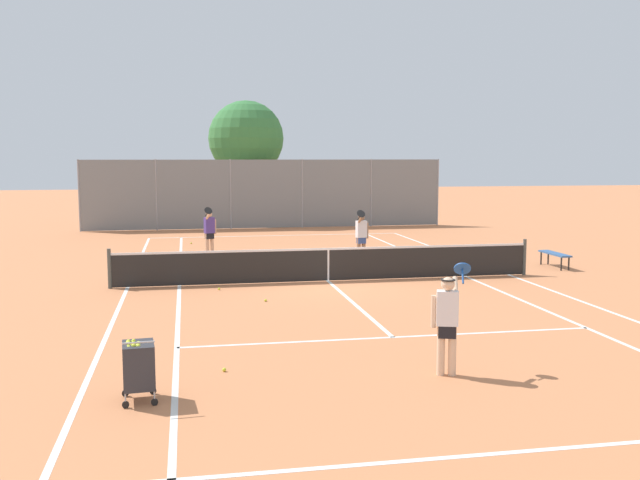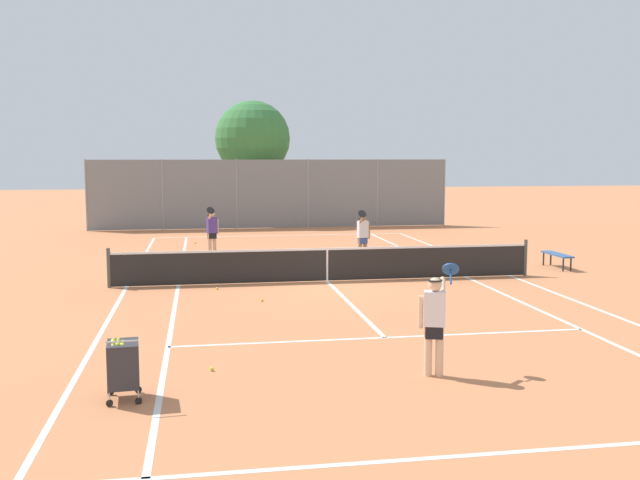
# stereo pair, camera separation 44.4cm
# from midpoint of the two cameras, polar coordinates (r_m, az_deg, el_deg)

# --- Properties ---
(ground_plane) EXTENTS (120.00, 120.00, 0.00)m
(ground_plane) POSITION_cam_midpoint_polar(r_m,az_deg,el_deg) (20.14, 0.03, -3.32)
(ground_plane) COLOR #CC7A4C
(court_line_markings) EXTENTS (11.10, 23.90, 0.01)m
(court_line_markings) POSITION_cam_midpoint_polar(r_m,az_deg,el_deg) (20.14, 0.03, -3.31)
(court_line_markings) COLOR silver
(court_line_markings) RESTS_ON ground
(tennis_net) EXTENTS (12.00, 0.10, 1.07)m
(tennis_net) POSITION_cam_midpoint_polar(r_m,az_deg,el_deg) (20.06, 0.03, -1.89)
(tennis_net) COLOR #474C47
(tennis_net) RESTS_ON ground
(ball_cart) EXTENTS (0.54, 0.67, 0.96)m
(ball_cart) POSITION_cam_midpoint_polar(r_m,az_deg,el_deg) (10.73, -15.48, -9.61)
(ball_cart) COLOR #2D2D33
(ball_cart) RESTS_ON ground
(player_near_side) EXTENTS (0.82, 0.70, 1.77)m
(player_near_side) POSITION_cam_midpoint_polar(r_m,az_deg,el_deg) (11.59, 9.07, -6.23)
(player_near_side) COLOR beige
(player_near_side) RESTS_ON ground
(player_far_left) EXTENTS (0.45, 0.88, 1.77)m
(player_far_left) POSITION_cam_midpoint_polar(r_m,az_deg,el_deg) (25.39, -9.33, 0.78)
(player_far_left) COLOR #D8A884
(player_far_left) RESTS_ON ground
(player_far_right) EXTENTS (0.57, 0.81, 1.77)m
(player_far_right) POSITION_cam_midpoint_polar(r_m,az_deg,el_deg) (23.75, 2.80, 0.46)
(player_far_right) COLOR #936B4C
(player_far_right) RESTS_ON ground
(loose_tennis_ball_0) EXTENTS (0.07, 0.07, 0.07)m
(loose_tennis_ball_0) POSITION_cam_midpoint_polar(r_m,az_deg,el_deg) (17.41, -5.10, -4.83)
(loose_tennis_ball_0) COLOR #D1DB33
(loose_tennis_ball_0) RESTS_ON ground
(loose_tennis_ball_1) EXTENTS (0.07, 0.07, 0.07)m
(loose_tennis_ball_1) POSITION_cam_midpoint_polar(r_m,az_deg,el_deg) (29.21, -10.70, -0.25)
(loose_tennis_ball_1) COLOR #D1DB33
(loose_tennis_ball_1) RESTS_ON ground
(loose_tennis_ball_2) EXTENTS (0.07, 0.07, 0.07)m
(loose_tennis_ball_2) POSITION_cam_midpoint_polar(r_m,az_deg,el_deg) (19.05, -8.74, -3.88)
(loose_tennis_ball_2) COLOR #D1DB33
(loose_tennis_ball_2) RESTS_ON ground
(loose_tennis_ball_3) EXTENTS (0.07, 0.07, 0.07)m
(loose_tennis_ball_3) POSITION_cam_midpoint_polar(r_m,az_deg,el_deg) (11.98, -8.74, -10.22)
(loose_tennis_ball_3) COLOR #D1DB33
(loose_tennis_ball_3) RESTS_ON ground
(courtside_bench) EXTENTS (0.36, 1.50, 0.47)m
(courtside_bench) POSITION_cam_midpoint_polar(r_m,az_deg,el_deg) (23.72, 17.76, -1.12)
(courtside_bench) COLOR #33598C
(courtside_bench) RESTS_ON ground
(back_fence) EXTENTS (17.69, 0.08, 3.38)m
(back_fence) POSITION_cam_midpoint_polar(r_m,az_deg,el_deg) (35.05, -4.65, 3.70)
(back_fence) COLOR gray
(back_fence) RESTS_ON ground
(tree_behind_left) EXTENTS (3.89, 3.89, 6.38)m
(tree_behind_left) POSITION_cam_midpoint_polar(r_m,az_deg,el_deg) (37.28, -6.14, 7.96)
(tree_behind_left) COLOR brown
(tree_behind_left) RESTS_ON ground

